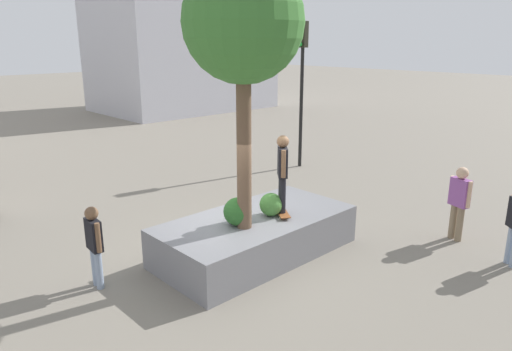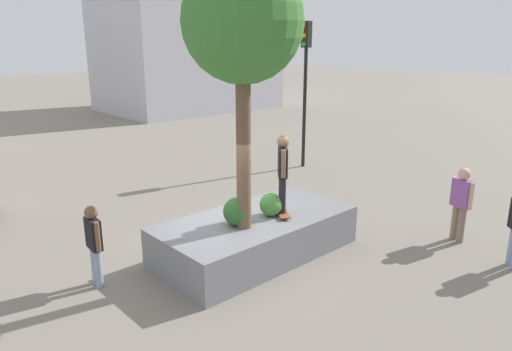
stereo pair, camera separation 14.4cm
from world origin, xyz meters
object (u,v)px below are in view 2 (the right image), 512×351
object	(u,v)px
skateboard	(282,212)
plaza_tree	(243,25)
pedestrian_crossing	(461,199)
planter_ledge	(256,235)
skateboarder	(283,168)
traffic_light_corner	(305,71)
passerby_with_bag	(94,240)

from	to	relation	value
skateboard	plaza_tree	bearing A→B (deg)	179.27
pedestrian_crossing	planter_ledge	bearing A→B (deg)	146.01
planter_ledge	pedestrian_crossing	size ratio (longest dim) A/B	2.47
planter_ledge	plaza_tree	world-z (taller)	plaza_tree
skateboarder	skateboard	bearing A→B (deg)	90.00
skateboard	traffic_light_corner	size ratio (longest dim) A/B	0.16
planter_ledge	traffic_light_corner	size ratio (longest dim) A/B	0.84
planter_ledge	pedestrian_crossing	xyz separation A→B (m)	(3.79, -2.56, 0.57)
pedestrian_crossing	skateboarder	bearing A→B (deg)	144.85
planter_ledge	passerby_with_bag	world-z (taller)	passerby_with_bag
skateboard	passerby_with_bag	distance (m)	3.77
skateboarder	passerby_with_bag	xyz separation A→B (m)	(-3.57, 1.23, -0.94)
traffic_light_corner	pedestrian_crossing	world-z (taller)	traffic_light_corner
skateboard	pedestrian_crossing	distance (m)	4.01
planter_ledge	skateboard	world-z (taller)	skateboard
passerby_with_bag	pedestrian_crossing	size ratio (longest dim) A/B	0.91
plaza_tree	skateboarder	size ratio (longest dim) A/B	3.04
traffic_light_corner	passerby_with_bag	size ratio (longest dim) A/B	3.21
planter_ledge	skateboarder	size ratio (longest dim) A/B	2.59
skateboarder	plaza_tree	bearing A→B (deg)	179.27
skateboard	passerby_with_bag	world-z (taller)	passerby_with_bag
plaza_tree	traffic_light_corner	world-z (taller)	plaza_tree
skateboarder	traffic_light_corner	xyz separation A→B (m)	(5.56, 4.41, 1.53)
skateboard	passerby_with_bag	bearing A→B (deg)	160.98
skateboarder	traffic_light_corner	bearing A→B (deg)	38.39
plaza_tree	traffic_light_corner	distance (m)	8.03
skateboarder	traffic_light_corner	size ratio (longest dim) A/B	0.33
traffic_light_corner	plaza_tree	bearing A→B (deg)	-146.37
plaza_tree	pedestrian_crossing	distance (m)	6.10
passerby_with_bag	planter_ledge	bearing A→B (deg)	-17.82
pedestrian_crossing	traffic_light_corner	bearing A→B (deg)	71.22
planter_ledge	passerby_with_bag	size ratio (longest dim) A/B	2.70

